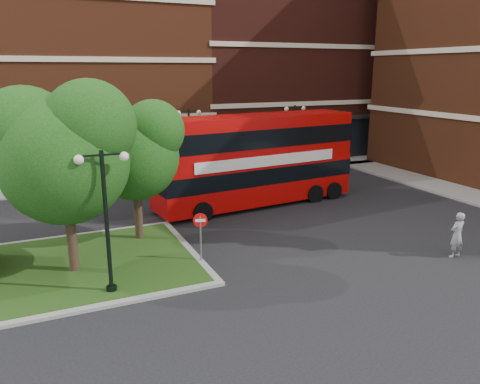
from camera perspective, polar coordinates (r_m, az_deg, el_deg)
name	(u,v)px	position (r m, az deg, el deg)	size (l,w,h in m)	color
ground	(258,269)	(18.32, 2.22, -9.40)	(120.00, 120.00, 0.00)	black
pavement_far	(154,179)	(33.19, -10.41, 1.56)	(44.00, 3.00, 0.12)	slate
terrace_far_left	(18,76)	(38.99, -25.45, 12.64)	(26.00, 12.00, 14.00)	brown
terrace_far_right	(281,63)	(44.49, 5.02, 15.34)	(18.00, 12.00, 16.00)	#471911
traffic_island	(32,273)	(19.47, -24.03, -9.03)	(12.60, 7.60, 0.15)	gray
tree_island_west	(60,148)	(17.79, -21.08, 5.04)	(5.40, 4.71, 7.21)	#2D2116
tree_island_east	(132,147)	(20.67, -12.99, 5.32)	(4.46, 3.90, 6.29)	#2D2116
lamp_island	(106,216)	(16.00, -16.01, -2.79)	(1.72, 0.36, 5.00)	black
lamp_far_left	(189,142)	(31.30, -6.19, 6.09)	(1.72, 0.36, 5.00)	black
lamp_far_right	(294,135)	(34.56, 6.62, 6.89)	(1.72, 0.36, 5.00)	black
bus	(256,154)	(26.16, 1.92, 4.66)	(11.85, 3.83, 4.44)	#AD0706
woman	(457,235)	(21.05, 24.94, -4.78)	(0.70, 0.46, 1.91)	gray
car_silver	(154,177)	(31.05, -10.45, 1.78)	(1.55, 3.86, 1.31)	silver
car_white	(268,162)	(35.40, 3.37, 3.66)	(1.49, 4.28, 1.41)	white
no_entry_sign	(200,228)	(18.43, -4.85, -4.37)	(0.56, 0.20, 2.07)	slate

